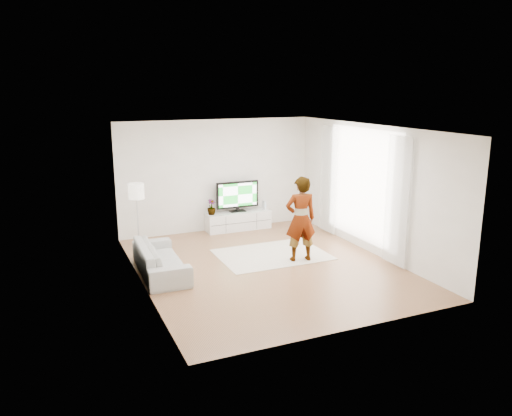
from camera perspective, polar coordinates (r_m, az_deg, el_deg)
name	(u,v)px	position (r m, az deg, el deg)	size (l,w,h in m)	color
floor	(266,266)	(10.26, 1.19, -6.67)	(6.00, 6.00, 0.00)	#A6724B
ceiling	(267,128)	(9.65, 1.27, 9.12)	(6.00, 6.00, 0.00)	white
wall_left	(139,212)	(9.13, -13.18, -0.41)	(0.02, 6.00, 2.80)	white
wall_right	(371,189)	(11.12, 13.03, 2.08)	(0.02, 6.00, 2.80)	white
wall_back	(217,176)	(12.60, -4.48, 3.72)	(5.00, 0.02, 2.80)	white
wall_front	(353,241)	(7.33, 11.07, -3.74)	(5.00, 0.02, 2.80)	white
window	(362,185)	(11.33, 12.07, 2.60)	(0.01, 2.60, 2.50)	white
curtain_near	(397,202)	(10.30, 15.84, 0.72)	(0.04, 0.70, 2.60)	white
curtain_far	(328,180)	(12.37, 8.27, 3.20)	(0.04, 0.70, 2.60)	white
media_console	(238,221)	(12.79, -2.06, -1.45)	(1.67, 0.48, 0.47)	silver
television	(237,195)	(12.66, -2.13, 1.46)	(1.12, 0.22, 0.78)	black
game_console	(264,205)	(12.98, 0.94, 0.37)	(0.06, 0.17, 0.22)	white
potted_plant	(211,207)	(12.45, -5.12, 0.12)	(0.21, 0.21, 0.38)	#3F7238
rug	(272,255)	(10.94, 1.83, -5.33)	(2.32, 1.67, 0.01)	beige
player	(301,219)	(10.36, 5.12, -1.25)	(0.65, 0.43, 1.79)	#334772
sofa	(161,259)	(9.97, -10.86, -5.71)	(2.03, 0.80, 0.59)	#A5A5A1
floor_lamp	(136,194)	(11.11, -13.52, 1.53)	(0.34, 0.34, 1.54)	silver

